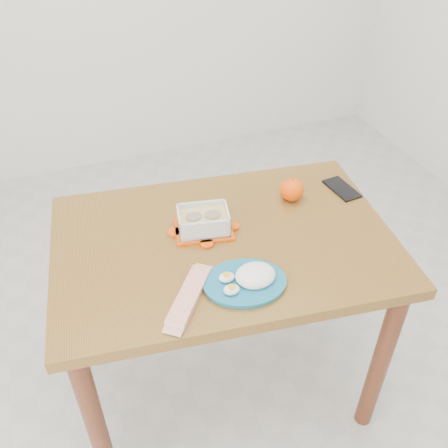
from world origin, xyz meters
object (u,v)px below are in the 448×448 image
object	(u,v)px
food_container	(203,222)
rice_plate	(248,279)
dining_table	(224,265)
smartphone	(342,189)
orange_fruit	(292,190)

from	to	relation	value
food_container	rice_plate	world-z (taller)	food_container
dining_table	smartphone	distance (m)	0.51
rice_plate	smartphone	distance (m)	0.59
smartphone	rice_plate	bearing A→B (deg)	-153.59
dining_table	smartphone	xyz separation A→B (m)	(0.49, 0.10, 0.12)
food_container	rice_plate	xyz separation A→B (m)	(0.04, -0.27, -0.02)
rice_plate	smartphone	bearing A→B (deg)	42.88
dining_table	rice_plate	world-z (taller)	rice_plate
rice_plate	smartphone	world-z (taller)	rice_plate
food_container	orange_fruit	distance (m)	0.34
smartphone	food_container	bearing A→B (deg)	178.72
rice_plate	dining_table	bearing A→B (deg)	98.81
orange_fruit	smartphone	world-z (taller)	orange_fruit
dining_table	orange_fruit	world-z (taller)	orange_fruit
orange_fruit	dining_table	bearing A→B (deg)	-158.55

